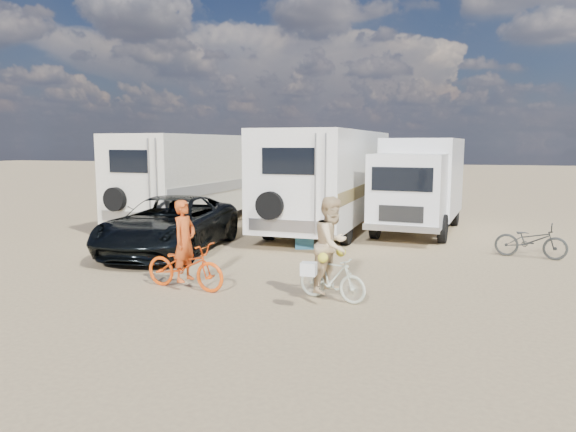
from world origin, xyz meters
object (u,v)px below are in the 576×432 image
(cooler, at_px, (304,241))
(rv_left, at_px, (197,179))
(box_truck, at_px, (419,185))
(bike_parked, at_px, (531,240))
(bike_man, at_px, (185,266))
(dark_suv, at_px, (170,224))
(bike_woman, at_px, (332,278))
(rider_woman, at_px, (332,254))
(crate, at_px, (332,237))
(rider_man, at_px, (185,249))
(rv_main, at_px, (329,181))

(cooler, bearing_deg, rv_left, 127.63)
(box_truck, xyz_separation_m, bike_parked, (3.08, -3.70, -1.15))
(bike_man, bearing_deg, cooler, -5.34)
(dark_suv, xyz_separation_m, cooler, (3.62, 1.43, -0.57))
(dark_suv, relative_size, cooler, 10.43)
(bike_woman, bearing_deg, rider_woman, 0.00)
(bike_man, xyz_separation_m, bike_parked, (7.61, 5.32, -0.02))
(bike_parked, height_order, crate, bike_parked)
(cooler, bearing_deg, bike_parked, -12.47)
(box_truck, xyz_separation_m, rider_man, (-4.53, -9.02, -0.76))
(box_truck, height_order, bike_man, box_truck)
(bike_woman, bearing_deg, cooler, 39.12)
(cooler, bearing_deg, rider_woman, -85.93)
(rv_left, height_order, rider_man, rv_left)
(rv_left, bearing_deg, crate, -19.81)
(rider_man, height_order, crate, rider_man)
(box_truck, relative_size, bike_woman, 4.34)
(dark_suv, bearing_deg, rv_left, 103.14)
(rv_main, bearing_deg, dark_suv, -121.69)
(bike_man, distance_m, bike_parked, 9.29)
(rv_left, bearing_deg, bike_parked, -12.18)
(bike_man, distance_m, rider_woman, 3.20)
(bike_woman, bearing_deg, bike_man, 109.32)
(bike_woman, distance_m, rider_man, 3.20)
(rv_left, relative_size, bike_woman, 5.57)
(rv_main, xyz_separation_m, bike_parked, (6.21, -3.41, -1.27))
(bike_woman, distance_m, cooler, 5.33)
(box_truck, distance_m, dark_suv, 8.71)
(rider_woman, height_order, bike_parked, rider_woman)
(bike_man, relative_size, bike_parked, 1.05)
(bike_woman, xyz_separation_m, bike_parked, (4.44, 5.34, 0.03))
(dark_suv, relative_size, rider_woman, 3.00)
(bike_man, height_order, crate, bike_man)
(dark_suv, relative_size, bike_woman, 3.78)
(box_truck, bearing_deg, bike_parked, -43.02)
(rv_left, xyz_separation_m, bike_parked, (11.46, -3.64, -1.22))
(rv_main, xyz_separation_m, dark_suv, (-3.62, -5.16, -0.97))
(bike_woman, bearing_deg, rv_left, 57.69)
(rv_main, xyz_separation_m, box_truck, (3.13, 0.28, -0.13))
(rider_man, bearing_deg, bike_parked, -44.81)
(rv_main, relative_size, cooler, 16.92)
(box_truck, xyz_separation_m, bike_man, (-4.53, -9.02, -1.12))
(bike_woman, height_order, crate, bike_woman)
(bike_man, bearing_deg, box_truck, -16.42)
(rider_man, bearing_deg, rider_woman, -80.12)
(rv_left, height_order, bike_woman, rv_left)
(bike_woman, bearing_deg, rv_main, 31.12)
(bike_woman, distance_m, bike_parked, 6.95)
(rider_woman, distance_m, crate, 6.37)
(crate, bearing_deg, bike_man, -107.97)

